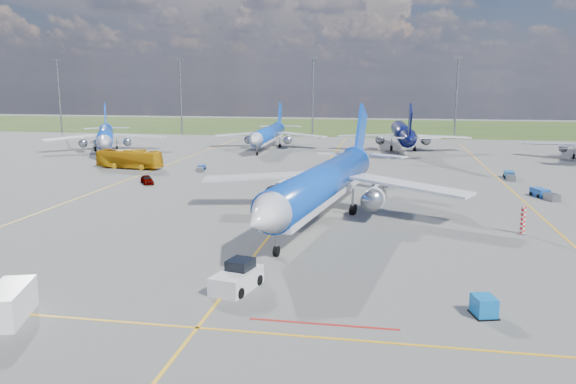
% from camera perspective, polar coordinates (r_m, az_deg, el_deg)
% --- Properties ---
extents(ground, '(400.00, 400.00, 0.00)m').
position_cam_1_polar(ground, '(56.02, -2.45, -5.17)').
color(ground, '#5C5C5A').
rests_on(ground, ground).
extents(grass_strip, '(400.00, 80.00, 0.01)m').
position_cam_1_polar(grass_strip, '(203.41, 6.83, 6.60)').
color(grass_strip, '#2D4719').
rests_on(grass_strip, ground).
extents(taxiway_lines, '(60.25, 160.00, 0.02)m').
position_cam_1_polar(taxiway_lines, '(82.51, 1.85, 0.14)').
color(taxiway_lines, '#EBA914').
rests_on(taxiway_lines, ground).
extents(floodlight_masts, '(202.20, 0.50, 22.70)m').
position_cam_1_polar(floodlight_masts, '(162.51, 9.64, 9.85)').
color(floodlight_masts, slate).
rests_on(floodlight_masts, ground).
extents(warning_post, '(0.50, 0.50, 3.00)m').
position_cam_1_polar(warning_post, '(63.71, 22.76, -2.65)').
color(warning_post, red).
rests_on(warning_post, ground).
extents(bg_jet_nw, '(43.93, 47.98, 10.16)m').
position_cam_1_polar(bg_jet_nw, '(135.19, -17.99, 3.90)').
color(bg_jet_nw, blue).
rests_on(bg_jet_nw, ground).
extents(bg_jet_nnw, '(30.10, 39.08, 10.08)m').
position_cam_1_polar(bg_jet_nnw, '(134.86, -2.01, 4.42)').
color(bg_jet_nnw, blue).
rests_on(bg_jet_nnw, ground).
extents(bg_jet_n, '(34.55, 44.14, 11.14)m').
position_cam_1_polar(bg_jet_n, '(136.38, 11.49, 4.28)').
color(bg_jet_n, '#070D40').
rests_on(bg_jet_n, ground).
extents(main_airliner, '(42.62, 51.81, 12.23)m').
position_cam_1_polar(main_airliner, '(65.95, 3.57, -2.68)').
color(main_airliner, blue).
rests_on(main_airliner, ground).
extents(pushback_tug, '(3.44, 6.61, 2.20)m').
position_cam_1_polar(pushback_tug, '(43.89, -5.16, -8.65)').
color(pushback_tug, silver).
rests_on(pushback_tug, ground).
extents(uld_container, '(1.77, 2.02, 1.37)m').
position_cam_1_polar(uld_container, '(41.24, 19.29, -10.88)').
color(uld_container, blue).
rests_on(uld_container, ground).
extents(service_van, '(3.60, 5.47, 2.22)m').
position_cam_1_polar(service_van, '(42.66, -26.49, -10.10)').
color(service_van, white).
rests_on(service_van, ground).
extents(apron_bus, '(12.87, 4.59, 3.51)m').
position_cam_1_polar(apron_bus, '(107.79, -15.82, 3.25)').
color(apron_bus, '#CC8F0C').
rests_on(apron_bus, ground).
extents(service_car_a, '(3.52, 4.13, 1.34)m').
position_cam_1_polar(service_car_a, '(90.75, -14.13, 1.24)').
color(service_car_a, '#999999').
rests_on(service_car_a, ground).
extents(service_car_b, '(4.92, 2.81, 1.29)m').
position_cam_1_polar(service_car_b, '(80.24, 0.23, 0.30)').
color(service_car_b, '#999999').
rests_on(service_car_b, ground).
extents(service_car_c, '(3.41, 4.58, 1.23)m').
position_cam_1_polar(service_car_c, '(86.25, 9.55, 0.88)').
color(service_car_c, '#999999').
rests_on(service_car_c, ground).
extents(baggage_tug_w, '(3.04, 5.34, 1.16)m').
position_cam_1_polar(baggage_tug_w, '(84.79, 24.56, -0.20)').
color(baggage_tug_w, '#1B51A7').
rests_on(baggage_tug_w, ground).
extents(baggage_tug_c, '(1.85, 4.31, 0.94)m').
position_cam_1_polar(baggage_tug_c, '(102.60, -8.82, 2.42)').
color(baggage_tug_c, '#19429B').
rests_on(baggage_tug_c, ground).
extents(baggage_tug_e, '(1.71, 5.13, 1.13)m').
position_cam_1_polar(baggage_tug_e, '(99.29, 21.60, 1.54)').
color(baggage_tug_e, '#17538E').
rests_on(baggage_tug_e, ground).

